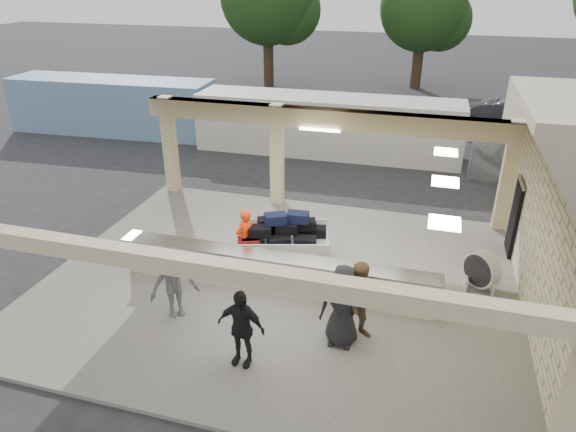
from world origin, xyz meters
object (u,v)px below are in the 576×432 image
(container_blue, at_px, (112,106))
(passenger_b, at_px, (241,328))
(car_white_a, at_px, (536,137))
(baggage_counter, at_px, (274,273))
(passenger_a, at_px, (361,302))
(drum_fan, at_px, (482,270))
(car_dark, at_px, (511,119))
(passenger_d, at_px, (342,306))
(luggage_cart, at_px, (282,236))
(container_white, at_px, (327,125))
(baggage_handler, at_px, (245,239))
(passenger_c, at_px, (174,283))

(container_blue, bearing_deg, passenger_b, -52.32)
(car_white_a, bearing_deg, baggage_counter, 131.36)
(baggage_counter, xyz_separation_m, passenger_a, (2.38, -1.27, 0.44))
(drum_fan, xyz_separation_m, passenger_a, (-2.65, -2.70, 0.36))
(passenger_a, bearing_deg, car_dark, 58.56)
(passenger_d, bearing_deg, passenger_a, 41.37)
(luggage_cart, relative_size, container_white, 0.24)
(luggage_cart, relative_size, car_white_a, 0.53)
(baggage_handler, bearing_deg, passenger_d, 82.43)
(baggage_handler, relative_size, car_dark, 0.35)
(container_blue, bearing_deg, passenger_a, -44.45)
(baggage_handler, bearing_deg, luggage_cart, 151.22)
(baggage_counter, height_order, passenger_a, passenger_a)
(car_white_a, relative_size, car_dark, 1.12)
(passenger_c, relative_size, passenger_d, 0.92)
(passenger_c, xyz_separation_m, car_white_a, (9.81, 15.31, -0.21))
(baggage_counter, bearing_deg, passenger_a, -28.14)
(container_blue, bearing_deg, drum_fan, -33.45)
(passenger_a, bearing_deg, container_blue, 121.99)
(drum_fan, bearing_deg, container_white, 166.69)
(passenger_a, xyz_separation_m, car_dark, (4.75, 17.60, -0.23))
(luggage_cart, height_order, passenger_b, passenger_b)
(baggage_counter, relative_size, luggage_cart, 2.90)
(passenger_c, height_order, car_white_a, passenger_c)
(baggage_handler, relative_size, passenger_d, 0.89)
(passenger_c, distance_m, container_white, 12.93)
(passenger_c, relative_size, car_dark, 0.37)
(passenger_b, xyz_separation_m, container_blue, (-12.18, 14.29, 0.35))
(drum_fan, relative_size, passenger_d, 0.55)
(baggage_handler, xyz_separation_m, passenger_a, (3.44, -2.13, 0.08))
(car_white_a, bearing_deg, luggage_cart, 128.06)
(baggage_counter, xyz_separation_m, passenger_c, (-1.87, -1.67, 0.40))
(passenger_a, xyz_separation_m, car_white_a, (5.56, 14.91, -0.26))
(passenger_d, bearing_deg, car_white_a, 69.89)
(baggage_handler, height_order, passenger_a, passenger_a)
(container_white, bearing_deg, passenger_b, -85.73)
(car_white_a, bearing_deg, passenger_a, 141.12)
(passenger_c, bearing_deg, car_dark, 25.03)
(luggage_cart, distance_m, passenger_c, 3.48)
(baggage_counter, distance_m, luggage_cart, 1.41)
(passenger_b, xyz_separation_m, container_white, (-1.19, 13.97, 0.28))
(baggage_counter, height_order, drum_fan, drum_fan)
(passenger_a, xyz_separation_m, container_blue, (-14.39, 12.82, 0.29))
(car_white_a, xyz_separation_m, container_white, (-8.97, -2.42, 0.49))
(baggage_handler, relative_size, passenger_b, 0.98)
(baggage_counter, xyz_separation_m, baggage_handler, (-1.06, 0.86, 0.37))
(baggage_handler, xyz_separation_m, car_dark, (8.19, 15.47, -0.15))
(drum_fan, xyz_separation_m, container_blue, (-17.04, 10.12, 0.65))
(baggage_counter, height_order, passenger_c, passenger_c)
(luggage_cart, bearing_deg, passenger_a, -61.34)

